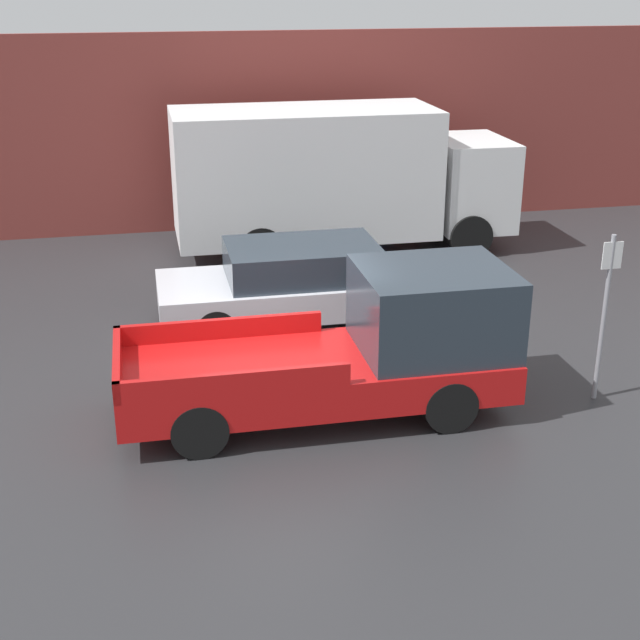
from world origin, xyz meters
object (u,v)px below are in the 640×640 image
at_px(car, 297,283).
at_px(delivery_truck, 333,176).
at_px(newspaper_box, 377,203).
at_px(parking_sign, 605,309).
at_px(pickup_truck, 361,348).

bearing_deg(car, delivery_truck, 69.04).
relative_size(delivery_truck, newspaper_box, 7.46).
bearing_deg(delivery_truck, car, -110.96).
distance_m(parking_sign, newspaper_box, 10.41).
bearing_deg(delivery_truck, pickup_truck, -99.55).
bearing_deg(pickup_truck, newspaper_box, 73.51).
relative_size(car, delivery_truck, 0.65).
height_order(car, newspaper_box, car).
bearing_deg(delivery_truck, newspaper_box, 53.34).
xyz_separation_m(car, parking_sign, (3.85, -4.00, 0.68)).
relative_size(car, parking_sign, 1.91).
bearing_deg(parking_sign, delivery_truck, 105.52).
bearing_deg(pickup_truck, parking_sign, -6.14).
height_order(pickup_truck, parking_sign, parking_sign).
distance_m(pickup_truck, car, 3.63).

